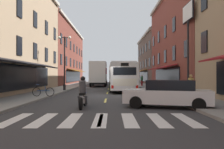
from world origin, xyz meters
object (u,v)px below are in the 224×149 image
(sedan_mid, at_px, (103,81))
(bicycle_near, at_px, (43,91))
(motorcycle_rider, at_px, (83,94))
(transit_bus, at_px, (121,76))
(pedestrian_near, at_px, (142,80))
(pedestrian_mid, at_px, (191,86))
(billboard_sign, at_px, (188,26))
(box_truck, at_px, (99,74))
(sedan_near, at_px, (168,94))
(street_lamp_twin, at_px, (65,60))

(sedan_mid, height_order, bicycle_near, sedan_mid)
(bicycle_near, bearing_deg, motorcycle_rider, -53.71)
(motorcycle_rider, bearing_deg, transit_bus, 79.44)
(motorcycle_rider, relative_size, pedestrian_near, 1.22)
(pedestrian_mid, bearing_deg, transit_bus, 162.64)
(billboard_sign, xyz_separation_m, box_truck, (-8.69, 15.52, -4.08))
(billboard_sign, bearing_deg, transit_bus, 132.14)
(billboard_sign, bearing_deg, box_truck, 119.26)
(transit_bus, xyz_separation_m, motorcycle_rider, (-2.55, -13.68, -0.90))
(pedestrian_mid, bearing_deg, motorcycle_rider, -104.20)
(sedan_mid, height_order, pedestrian_mid, pedestrian_mid)
(sedan_near, xyz_separation_m, bicycle_near, (-8.11, 4.85, -0.23))
(bicycle_near, height_order, pedestrian_mid, pedestrian_mid)
(pedestrian_mid, bearing_deg, billboard_sign, 123.15)
(pedestrian_near, xyz_separation_m, street_lamp_twin, (-9.69, -10.06, 2.31))
(box_truck, xyz_separation_m, pedestrian_near, (6.67, -0.95, -0.91))
(sedan_near, distance_m, motorcycle_rider, 4.48)
(pedestrian_near, bearing_deg, billboard_sign, -57.94)
(motorcycle_rider, relative_size, pedestrian_mid, 1.27)
(billboard_sign, distance_m, motorcycle_rider, 12.29)
(billboard_sign, xyz_separation_m, sedan_near, (-3.66, -7.41, -5.30))
(bicycle_near, distance_m, pedestrian_near, 19.72)
(bicycle_near, distance_m, street_lamp_twin, 7.63)
(motorcycle_rider, distance_m, pedestrian_mid, 7.62)
(bicycle_near, bearing_deg, billboard_sign, 12.28)
(motorcycle_rider, bearing_deg, billboard_sign, 42.68)
(box_truck, height_order, pedestrian_near, box_truck)
(box_truck, distance_m, sedan_mid, 9.78)
(sedan_mid, relative_size, street_lamp_twin, 0.82)
(motorcycle_rider, xyz_separation_m, bicycle_near, (-3.63, 4.94, -0.21))
(pedestrian_near, height_order, street_lamp_twin, street_lamp_twin)
(sedan_near, xyz_separation_m, street_lamp_twin, (-8.05, 11.93, 2.61))
(transit_bus, height_order, street_lamp_twin, street_lamp_twin)
(pedestrian_mid, relative_size, street_lamp_twin, 0.28)
(box_truck, bearing_deg, pedestrian_near, -8.07)
(billboard_sign, height_order, sedan_near, billboard_sign)
(transit_bus, bearing_deg, sedan_near, -81.93)
(transit_bus, height_order, sedan_mid, transit_bus)
(transit_bus, xyz_separation_m, sedan_near, (1.93, -13.58, -0.87))
(box_truck, height_order, sedan_near, box_truck)
(sedan_mid, xyz_separation_m, bicycle_near, (-3.27, -27.79, -0.22))
(box_truck, bearing_deg, sedan_near, -77.62)
(pedestrian_mid, height_order, street_lamp_twin, street_lamp_twin)
(pedestrian_near, relative_size, pedestrian_mid, 1.04)
(billboard_sign, distance_m, sedan_mid, 27.15)
(pedestrian_near, bearing_deg, street_lamp_twin, -109.79)
(sedan_near, bearing_deg, bicycle_near, 149.12)
(street_lamp_twin, bearing_deg, motorcycle_rider, -73.44)
(transit_bus, relative_size, sedan_near, 2.41)
(transit_bus, xyz_separation_m, street_lamp_twin, (-6.13, -1.66, 1.74))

